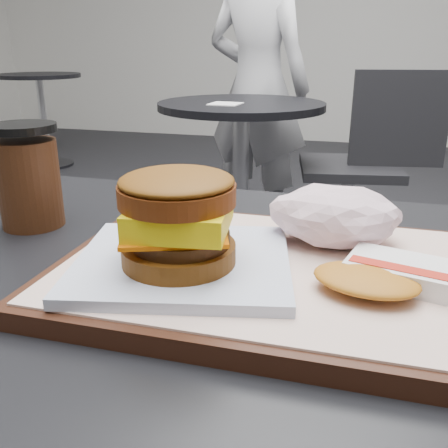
% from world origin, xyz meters
% --- Properties ---
extents(customer_table, '(0.80, 0.60, 0.77)m').
position_xyz_m(customer_table, '(0.00, 0.00, 0.58)').
color(customer_table, '#A5A5AA').
rests_on(customer_table, ground).
extents(serving_tray, '(0.38, 0.28, 0.02)m').
position_xyz_m(serving_tray, '(0.07, -0.00, 0.78)').
color(serving_tray, black).
rests_on(serving_tray, customer_table).
extents(breakfast_sandwich, '(0.22, 0.21, 0.09)m').
position_xyz_m(breakfast_sandwich, '(0.00, -0.04, 0.83)').
color(breakfast_sandwich, white).
rests_on(breakfast_sandwich, serving_tray).
extents(hash_brown, '(0.13, 0.11, 0.02)m').
position_xyz_m(hash_brown, '(0.18, -0.02, 0.80)').
color(hash_brown, white).
rests_on(hash_brown, serving_tray).
extents(crumpled_wrapper, '(0.13, 0.10, 0.06)m').
position_xyz_m(crumpled_wrapper, '(0.13, 0.07, 0.82)').
color(crumpled_wrapper, white).
rests_on(crumpled_wrapper, serving_tray).
extents(coffee_cup, '(0.08, 0.08, 0.12)m').
position_xyz_m(coffee_cup, '(-0.23, 0.08, 0.83)').
color(coffee_cup, '#391C0D').
rests_on(coffee_cup, customer_table).
extents(neighbor_table, '(0.70, 0.70, 0.75)m').
position_xyz_m(neighbor_table, '(-0.35, 1.65, 0.55)').
color(neighbor_table, black).
rests_on(neighbor_table, ground).
extents(napkin, '(0.13, 0.13, 0.00)m').
position_xyz_m(napkin, '(-0.39, 1.55, 0.75)').
color(napkin, white).
rests_on(napkin, neighbor_table).
extents(neighbor_chair, '(0.63, 0.48, 0.88)m').
position_xyz_m(neighbor_chair, '(0.17, 1.82, 0.51)').
color(neighbor_chair, '#A6A6AB').
rests_on(neighbor_chair, ground).
extents(patron, '(0.64, 0.50, 1.53)m').
position_xyz_m(patron, '(-0.39, 2.16, 0.76)').
color(patron, silver).
rests_on(patron, ground).
extents(bg_table_mid, '(0.66, 0.66, 0.75)m').
position_xyz_m(bg_table_mid, '(-2.40, 3.20, 0.56)').
color(bg_table_mid, black).
rests_on(bg_table_mid, ground).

